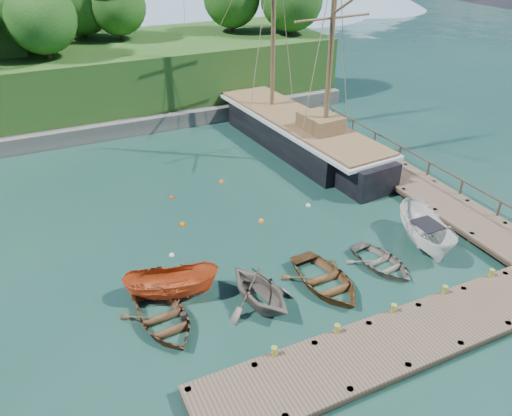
# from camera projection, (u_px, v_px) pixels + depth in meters

# --- Properties ---
(ground) EXTENTS (160.00, 160.00, 0.00)m
(ground) POSITION_uv_depth(u_px,v_px,m) (298.00, 272.00, 25.97)
(ground) COLOR #14342E
(ground) RESTS_ON ground
(dock_near) EXTENTS (20.00, 3.20, 1.10)m
(dock_near) POSITION_uv_depth(u_px,v_px,m) (413.00, 335.00, 21.41)
(dock_near) COLOR #483A2D
(dock_near) RESTS_ON ground
(dock_east) EXTENTS (3.20, 24.00, 1.10)m
(dock_east) POSITION_uv_depth(u_px,v_px,m) (391.00, 170.00, 35.45)
(dock_east) COLOR #483A2D
(dock_east) RESTS_ON ground
(bollard_0) EXTENTS (0.26, 0.26, 0.45)m
(bollard_0) POSITION_uv_depth(u_px,v_px,m) (274.00, 366.00, 20.52)
(bollard_0) COLOR olive
(bollard_0) RESTS_ON ground
(bollard_1) EXTENTS (0.26, 0.26, 0.45)m
(bollard_1) POSITION_uv_depth(u_px,v_px,m) (335.00, 343.00, 21.62)
(bollard_1) COLOR olive
(bollard_1) RESTS_ON ground
(bollard_2) EXTENTS (0.26, 0.26, 0.45)m
(bollard_2) POSITION_uv_depth(u_px,v_px,m) (391.00, 322.00, 22.73)
(bollard_2) COLOR olive
(bollard_2) RESTS_ON ground
(bollard_3) EXTENTS (0.26, 0.26, 0.45)m
(bollard_3) POSITION_uv_depth(u_px,v_px,m) (441.00, 303.00, 23.83)
(bollard_3) COLOR olive
(bollard_3) RESTS_ON ground
(bollard_4) EXTENTS (0.26, 0.26, 0.45)m
(bollard_4) POSITION_uv_depth(u_px,v_px,m) (487.00, 286.00, 24.93)
(bollard_4) COLOR olive
(bollard_4) RESTS_ON ground
(rowboat_0) EXTENTS (3.63, 4.77, 0.92)m
(rowboat_0) POSITION_uv_depth(u_px,v_px,m) (164.00, 325.00, 22.56)
(rowboat_0) COLOR brown
(rowboat_0) RESTS_ON ground
(rowboat_1) EXTENTS (4.27, 4.71, 2.16)m
(rowboat_1) POSITION_uv_depth(u_px,v_px,m) (259.00, 305.00, 23.75)
(rowboat_1) COLOR #6E655B
(rowboat_1) RESTS_ON ground
(rowboat_2) EXTENTS (3.64, 4.91, 0.98)m
(rowboat_2) POSITION_uv_depth(u_px,v_px,m) (325.00, 286.00, 24.94)
(rowboat_2) COLOR brown
(rowboat_2) RESTS_ON ground
(rowboat_3) EXTENTS (3.29, 4.21, 0.79)m
(rowboat_3) POSITION_uv_depth(u_px,v_px,m) (381.00, 267.00, 26.33)
(rowboat_3) COLOR #6B655A
(rowboat_3) RESTS_ON ground
(motorboat_orange) EXTENTS (4.89, 3.02, 1.77)m
(motorboat_orange) POSITION_uv_depth(u_px,v_px,m) (173.00, 297.00, 24.25)
(motorboat_orange) COLOR #D05222
(motorboat_orange) RESTS_ON ground
(cabin_boat_white) EXTENTS (3.70, 5.79, 2.09)m
(cabin_boat_white) POSITION_uv_depth(u_px,v_px,m) (423.00, 246.00, 28.00)
(cabin_boat_white) COLOR white
(cabin_boat_white) RESTS_ON ground
(schooner) EXTENTS (6.18, 26.10, 18.87)m
(schooner) POSITION_uv_depth(u_px,v_px,m) (296.00, 134.00, 39.57)
(schooner) COLOR black
(schooner) RESTS_ON ground
(mooring_buoy_0) EXTENTS (0.30, 0.30, 0.30)m
(mooring_buoy_0) POSITION_uv_depth(u_px,v_px,m) (172.00, 256.00, 27.19)
(mooring_buoy_0) COLOR silver
(mooring_buoy_0) RESTS_ON ground
(mooring_buoy_1) EXTENTS (0.36, 0.36, 0.36)m
(mooring_buoy_1) POSITION_uv_depth(u_px,v_px,m) (182.00, 225.00, 29.90)
(mooring_buoy_1) COLOR #DF6300
(mooring_buoy_1) RESTS_ON ground
(mooring_buoy_2) EXTENTS (0.36, 0.36, 0.36)m
(mooring_buoy_2) POSITION_uv_depth(u_px,v_px,m) (261.00, 222.00, 30.23)
(mooring_buoy_2) COLOR orange
(mooring_buoy_2) RESTS_ON ground
(mooring_buoy_3) EXTENTS (0.33, 0.33, 0.33)m
(mooring_buoy_3) POSITION_uv_depth(u_px,v_px,m) (308.00, 206.00, 31.86)
(mooring_buoy_3) COLOR silver
(mooring_buoy_3) RESTS_ON ground
(mooring_buoy_4) EXTENTS (0.29, 0.29, 0.29)m
(mooring_buoy_4) POSITION_uv_depth(u_px,v_px,m) (172.00, 198.00, 32.76)
(mooring_buoy_4) COLOR red
(mooring_buoy_4) RESTS_ON ground
(mooring_buoy_5) EXTENTS (0.36, 0.36, 0.36)m
(mooring_buoy_5) POSITION_uv_depth(u_px,v_px,m) (221.00, 182.00, 34.70)
(mooring_buoy_5) COLOR #DD5C1F
(mooring_buoy_5) RESTS_ON ground
(distant_ridge) EXTENTS (117.00, 40.00, 10.00)m
(distant_ridge) POSITION_uv_depth(u_px,v_px,m) (108.00, 1.00, 80.03)
(distant_ridge) COLOR #728CA5
(distant_ridge) RESTS_ON ground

